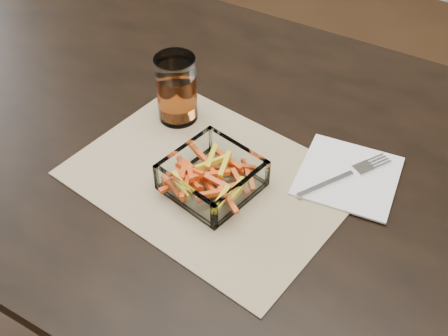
{
  "coord_description": "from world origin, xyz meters",
  "views": [
    {
      "loc": [
        0.35,
        -0.66,
        1.43
      ],
      "look_at": [
        0.01,
        -0.09,
        0.78
      ],
      "focal_mm": 45.0,
      "sensor_mm": 36.0,
      "label": 1
    }
  ],
  "objects_px": {
    "dining_table": "(242,183)",
    "fork": "(347,175)",
    "glass_bowl": "(212,177)",
    "tumbler": "(177,91)"
  },
  "relations": [
    {
      "from": "dining_table",
      "to": "glass_bowl",
      "type": "height_order",
      "value": "glass_bowl"
    },
    {
      "from": "dining_table",
      "to": "fork",
      "type": "relative_size",
      "value": 9.37
    },
    {
      "from": "dining_table",
      "to": "tumbler",
      "type": "height_order",
      "value": "tumbler"
    },
    {
      "from": "glass_bowl",
      "to": "fork",
      "type": "relative_size",
      "value": 0.94
    },
    {
      "from": "dining_table",
      "to": "glass_bowl",
      "type": "xyz_separation_m",
      "value": [
        0.0,
        -0.11,
        0.11
      ]
    },
    {
      "from": "fork",
      "to": "tumbler",
      "type": "bearing_deg",
      "value": -147.75
    },
    {
      "from": "glass_bowl",
      "to": "tumbler",
      "type": "distance_m",
      "value": 0.2
    },
    {
      "from": "glass_bowl",
      "to": "tumbler",
      "type": "relative_size",
      "value": 1.23
    },
    {
      "from": "glass_bowl",
      "to": "fork",
      "type": "bearing_deg",
      "value": 35.74
    },
    {
      "from": "tumbler",
      "to": "glass_bowl",
      "type": "bearing_deg",
      "value": -39.69
    }
  ]
}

